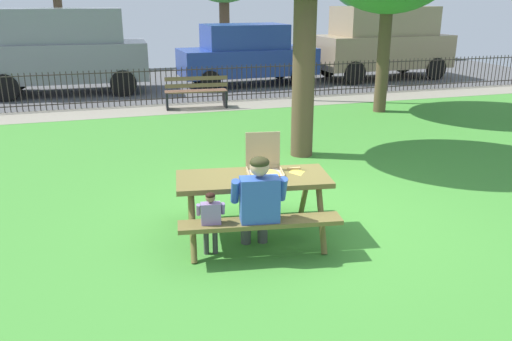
{
  "coord_description": "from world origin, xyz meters",
  "views": [
    {
      "loc": [
        -2.43,
        -6.03,
        2.8
      ],
      "look_at": [
        -0.64,
        -0.11,
        0.75
      ],
      "focal_mm": 37.04,
      "sensor_mm": 36.0,
      "label": 1
    }
  ],
  "objects_px": {
    "picnic_table_foreground": "(253,190)",
    "child_at_table": "(211,218)",
    "pizza_slice_on_table": "(296,171)",
    "pizza_box_open": "(264,166)",
    "parked_car_center": "(247,54)",
    "parked_car_left": "(65,49)",
    "parked_car_right": "(383,41)",
    "park_bench_center": "(196,93)",
    "adult_at_table": "(258,201)"
  },
  "relations": [
    {
      "from": "pizza_slice_on_table",
      "to": "picnic_table_foreground",
      "type": "bearing_deg",
      "value": -176.47
    },
    {
      "from": "park_bench_center",
      "to": "parked_car_left",
      "type": "height_order",
      "value": "parked_car_left"
    },
    {
      "from": "picnic_table_foreground",
      "to": "park_bench_center",
      "type": "relative_size",
      "value": 1.23
    },
    {
      "from": "picnic_table_foreground",
      "to": "pizza_box_open",
      "type": "bearing_deg",
      "value": 22.57
    },
    {
      "from": "parked_car_left",
      "to": "parked_car_center",
      "type": "relative_size",
      "value": 1.07
    },
    {
      "from": "picnic_table_foreground",
      "to": "child_at_table",
      "type": "relative_size",
      "value": 2.44
    },
    {
      "from": "picnic_table_foreground",
      "to": "child_at_table",
      "type": "distance_m",
      "value": 0.76
    },
    {
      "from": "park_bench_center",
      "to": "parked_car_center",
      "type": "relative_size",
      "value": 0.36
    },
    {
      "from": "adult_at_table",
      "to": "parked_car_center",
      "type": "bearing_deg",
      "value": 74.78
    },
    {
      "from": "pizza_box_open",
      "to": "parked_car_center",
      "type": "xyz_separation_m",
      "value": [
        2.93,
        11.11,
        0.15
      ]
    },
    {
      "from": "adult_at_table",
      "to": "park_bench_center",
      "type": "bearing_deg",
      "value": 84.08
    },
    {
      "from": "picnic_table_foreground",
      "to": "parked_car_right",
      "type": "bearing_deg",
      "value": 54.24
    },
    {
      "from": "child_at_table",
      "to": "parked_car_left",
      "type": "height_order",
      "value": "parked_car_left"
    },
    {
      "from": "picnic_table_foreground",
      "to": "parked_car_center",
      "type": "distance_m",
      "value": 11.6
    },
    {
      "from": "pizza_slice_on_table",
      "to": "parked_car_right",
      "type": "xyz_separation_m",
      "value": [
        7.49,
        11.14,
        0.53
      ]
    },
    {
      "from": "picnic_table_foreground",
      "to": "pizza_slice_on_table",
      "type": "xyz_separation_m",
      "value": [
        0.56,
        0.03,
        0.18
      ]
    },
    {
      "from": "park_bench_center",
      "to": "parked_car_center",
      "type": "distance_m",
      "value": 4.11
    },
    {
      "from": "parked_car_left",
      "to": "child_at_table",
      "type": "bearing_deg",
      "value": -80.85
    },
    {
      "from": "picnic_table_foreground",
      "to": "pizza_box_open",
      "type": "xyz_separation_m",
      "value": [
        0.16,
        0.07,
        0.26
      ]
    },
    {
      "from": "adult_at_table",
      "to": "parked_car_left",
      "type": "height_order",
      "value": "parked_car_left"
    },
    {
      "from": "parked_car_center",
      "to": "park_bench_center",
      "type": "bearing_deg",
      "value": -124.63
    },
    {
      "from": "adult_at_table",
      "to": "child_at_table",
      "type": "height_order",
      "value": "adult_at_table"
    },
    {
      "from": "pizza_slice_on_table",
      "to": "parked_car_right",
      "type": "bearing_deg",
      "value": 56.09
    },
    {
      "from": "pizza_box_open",
      "to": "parked_car_center",
      "type": "relative_size",
      "value": 0.11
    },
    {
      "from": "picnic_table_foreground",
      "to": "pizza_slice_on_table",
      "type": "distance_m",
      "value": 0.59
    },
    {
      "from": "child_at_table",
      "to": "parked_car_right",
      "type": "xyz_separation_m",
      "value": [
        8.66,
        11.62,
        0.81
      ]
    },
    {
      "from": "pizza_box_open",
      "to": "adult_at_table",
      "type": "relative_size",
      "value": 0.42
    },
    {
      "from": "parked_car_left",
      "to": "parked_car_right",
      "type": "xyz_separation_m",
      "value": [
        10.53,
        0.0,
        0.0
      ]
    },
    {
      "from": "child_at_table",
      "to": "park_bench_center",
      "type": "relative_size",
      "value": 0.5
    },
    {
      "from": "adult_at_table",
      "to": "parked_car_right",
      "type": "xyz_separation_m",
      "value": [
        8.13,
        11.67,
        0.65
      ]
    },
    {
      "from": "pizza_box_open",
      "to": "parked_car_right",
      "type": "distance_m",
      "value": 13.63
    },
    {
      "from": "picnic_table_foreground",
      "to": "parked_car_left",
      "type": "relative_size",
      "value": 0.42
    },
    {
      "from": "adult_at_table",
      "to": "child_at_table",
      "type": "bearing_deg",
      "value": 174.88
    },
    {
      "from": "parked_car_left",
      "to": "parked_car_right",
      "type": "distance_m",
      "value": 10.53
    },
    {
      "from": "child_at_table",
      "to": "adult_at_table",
      "type": "bearing_deg",
      "value": -5.12
    },
    {
      "from": "picnic_table_foreground",
      "to": "parked_car_center",
      "type": "xyz_separation_m",
      "value": [
        3.09,
        11.18,
        0.41
      ]
    },
    {
      "from": "pizza_slice_on_table",
      "to": "parked_car_left",
      "type": "bearing_deg",
      "value": 105.28
    },
    {
      "from": "pizza_slice_on_table",
      "to": "park_bench_center",
      "type": "distance_m",
      "value": 7.81
    },
    {
      "from": "park_bench_center",
      "to": "parked_car_left",
      "type": "distance_m",
      "value": 4.76
    },
    {
      "from": "parked_car_right",
      "to": "parked_car_left",
      "type": "bearing_deg",
      "value": -180.0
    },
    {
      "from": "parked_car_center",
      "to": "child_at_table",
      "type": "bearing_deg",
      "value": -107.67
    },
    {
      "from": "picnic_table_foreground",
      "to": "pizza_box_open",
      "type": "relative_size",
      "value": 3.98
    },
    {
      "from": "child_at_table",
      "to": "parked_car_center",
      "type": "distance_m",
      "value": 12.21
    },
    {
      "from": "adult_at_table",
      "to": "parked_car_right",
      "type": "height_order",
      "value": "parked_car_right"
    },
    {
      "from": "child_at_table",
      "to": "parked_car_right",
      "type": "height_order",
      "value": "parked_car_right"
    },
    {
      "from": "park_bench_center",
      "to": "pizza_box_open",
      "type": "bearing_deg",
      "value": -94.53
    },
    {
      "from": "picnic_table_foreground",
      "to": "park_bench_center",
      "type": "height_order",
      "value": "park_bench_center"
    },
    {
      "from": "parked_car_center",
      "to": "picnic_table_foreground",
      "type": "bearing_deg",
      "value": -105.45
    },
    {
      "from": "pizza_slice_on_table",
      "to": "park_bench_center",
      "type": "height_order",
      "value": "park_bench_center"
    },
    {
      "from": "pizza_box_open",
      "to": "parked_car_center",
      "type": "height_order",
      "value": "parked_car_center"
    }
  ]
}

